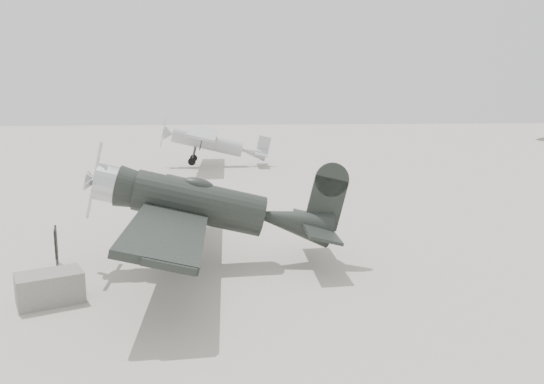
{
  "coord_description": "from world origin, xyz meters",
  "views": [
    {
      "loc": [
        -1.51,
        -20.12,
        5.27
      ],
      "look_at": [
        0.51,
        0.59,
        1.5
      ],
      "focal_mm": 35.0,
      "sensor_mm": 36.0,
      "label": 1
    }
  ],
  "objects_px": {
    "lowwing_monoplane": "(212,207)",
    "sign_board": "(56,243)",
    "highwing_monoplane": "(212,140)",
    "equipment_block": "(50,288)"
  },
  "relations": [
    {
      "from": "lowwing_monoplane",
      "to": "sign_board",
      "type": "relative_size",
      "value": 8.71
    },
    {
      "from": "lowwing_monoplane",
      "to": "highwing_monoplane",
      "type": "bearing_deg",
      "value": 91.52
    },
    {
      "from": "highwing_monoplane",
      "to": "sign_board",
      "type": "height_order",
      "value": "highwing_monoplane"
    },
    {
      "from": "highwing_monoplane",
      "to": "equipment_block",
      "type": "distance_m",
      "value": 27.17
    },
    {
      "from": "lowwing_monoplane",
      "to": "sign_board",
      "type": "xyz_separation_m",
      "value": [
        -4.87,
        0.32,
        -1.13
      ]
    },
    {
      "from": "lowwing_monoplane",
      "to": "equipment_block",
      "type": "bearing_deg",
      "value": -145.7
    },
    {
      "from": "highwing_monoplane",
      "to": "sign_board",
      "type": "bearing_deg",
      "value": -100.0
    },
    {
      "from": "lowwing_monoplane",
      "to": "sign_board",
      "type": "height_order",
      "value": "lowwing_monoplane"
    },
    {
      "from": "equipment_block",
      "to": "sign_board",
      "type": "height_order",
      "value": "sign_board"
    },
    {
      "from": "lowwing_monoplane",
      "to": "highwing_monoplane",
      "type": "relative_size",
      "value": 0.97
    }
  ]
}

